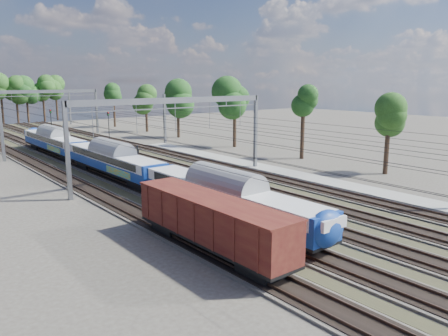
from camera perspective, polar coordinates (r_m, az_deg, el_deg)
track_bed at (r=60.27m, az=-13.94°, el=0.86°), size 21.00×130.00×0.34m
platform at (r=47.96m, az=12.66°, el=-1.67°), size 3.00×70.00×0.30m
catenary at (r=66.66m, az=-16.77°, el=7.15°), size 25.65×130.00×9.00m
tree_belt at (r=104.04m, az=-21.25°, el=9.26°), size 39.50×101.16×11.54m
emu_train at (r=49.70m, az=-14.21°, el=1.41°), size 2.84×60.14×4.15m
freight_boxcar at (r=27.58m, az=-1.73°, el=-6.89°), size 2.75×13.28×3.42m
worker at (r=64.03m, az=-11.22°, el=2.23°), size 0.43×0.63×1.65m
signal_near at (r=87.45m, az=-21.65°, el=5.79°), size 0.37×0.34×5.48m
signal_far at (r=79.33m, az=-14.84°, el=5.68°), size 0.37×0.34×5.39m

